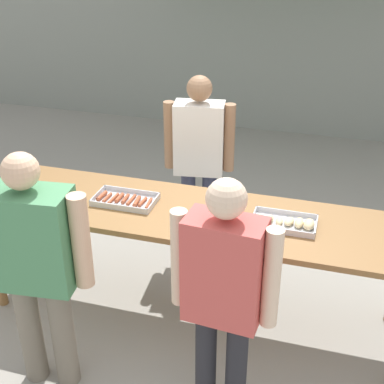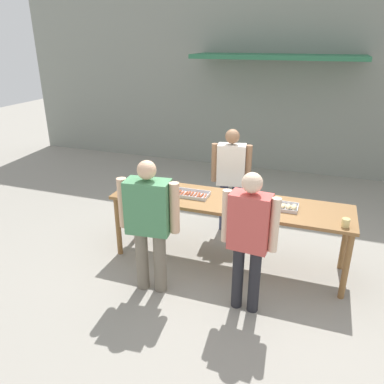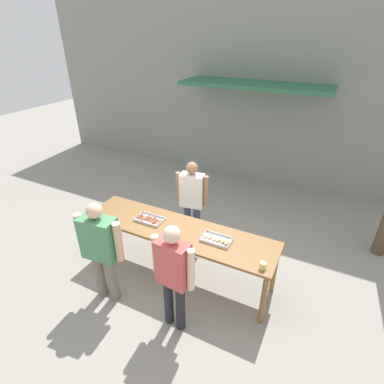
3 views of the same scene
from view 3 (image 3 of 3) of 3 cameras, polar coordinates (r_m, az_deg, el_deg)
ground_plane at (r=4.98m, az=-2.57°, el=-15.12°), size 24.00×24.00×0.00m
building_facade_back at (r=7.42m, az=12.93°, el=18.74°), size 12.00×1.11×4.50m
serving_table at (r=4.48m, az=-2.78°, el=-7.91°), size 2.96×0.75×0.86m
food_tray_sausages at (r=4.64m, az=-8.10°, el=-5.24°), size 0.43×0.26×0.04m
food_tray_buns at (r=4.20m, az=4.96°, el=-9.05°), size 0.41×0.25×0.06m
condiment_jar_mustard at (r=4.95m, az=-18.10°, el=-3.87°), size 0.07×0.07×0.07m
condiment_jar_ketchup at (r=4.90m, az=-17.23°, el=-4.10°), size 0.07×0.07×0.07m
beer_cup at (r=3.85m, az=13.35°, el=-13.48°), size 0.08×0.08×0.09m
person_server_behind_table at (r=5.11m, az=0.00°, el=-0.86°), size 0.57×0.28×1.56m
person_customer_holding_hotdog at (r=4.20m, az=-16.98°, el=-9.83°), size 0.69×0.31×1.57m
person_customer_with_cup at (r=3.66m, az=-3.60°, el=-14.79°), size 0.58×0.25×1.56m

